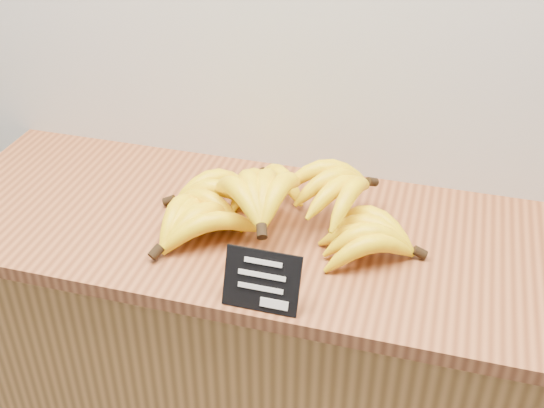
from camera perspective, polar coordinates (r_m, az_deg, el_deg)
The scene contains 4 objects.
counter at distance 1.74m, azimuth 0.46°, elevation -14.98°, with size 1.32×0.50×0.90m, color #AD7537.
counter_top at distance 1.42m, azimuth 0.55°, elevation -2.46°, with size 1.49×0.54×0.03m, color #99552F.
chalkboard_sign at distance 1.20m, azimuth -0.88°, elevation -6.45°, with size 0.14×0.01×0.11m, color black.
banana_pile at distance 1.39m, azimuth -0.31°, elevation -0.01°, with size 0.59×0.38×0.13m.
Camera 1 is at (0.37, 1.64, 1.75)m, focal length 45.00 mm.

